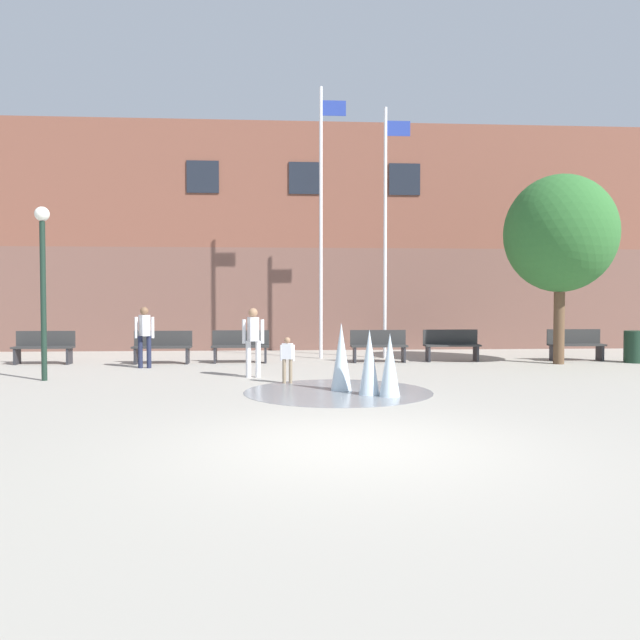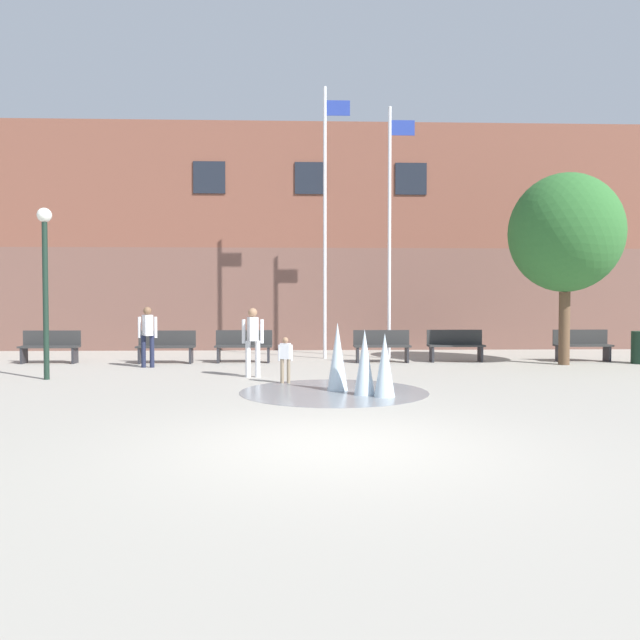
{
  "view_description": "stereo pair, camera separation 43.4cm",
  "coord_description": "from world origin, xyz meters",
  "px_view_note": "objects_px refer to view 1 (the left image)",
  "views": [
    {
      "loc": [
        -0.88,
        -7.58,
        1.8
      ],
      "look_at": [
        0.07,
        7.12,
        1.3
      ],
      "focal_mm": 35.0,
      "sensor_mm": 36.0,
      "label": 1
    },
    {
      "loc": [
        -0.45,
        -7.6,
        1.8
      ],
      "look_at": [
        0.07,
        7.12,
        1.3
      ],
      "focal_mm": 35.0,
      "sensor_mm": 36.0,
      "label": 2
    }
  ],
  "objects_px": {
    "flagpole_left": "(322,215)",
    "flagpole_right": "(386,225)",
    "park_bench_center": "(241,346)",
    "child_in_fountain": "(287,356)",
    "park_bench_near_trashcan": "(451,345)",
    "park_bench_far_right": "(576,344)",
    "adult_watching": "(253,337)",
    "park_bench_far_left": "(44,347)",
    "park_bench_under_right_flagpole": "(379,345)",
    "adult_near_bench": "(144,332)",
    "park_bench_under_left_flagpole": "(162,346)",
    "trash_can": "(634,347)",
    "lamp_post_left_lane": "(43,267)",
    "street_tree_near_building": "(560,234)"
  },
  "relations": [
    {
      "from": "park_bench_under_right_flagpole",
      "to": "adult_near_bench",
      "type": "distance_m",
      "value": 6.43
    },
    {
      "from": "park_bench_far_right",
      "to": "street_tree_near_building",
      "type": "bearing_deg",
      "value": -136.11
    },
    {
      "from": "child_in_fountain",
      "to": "trash_can",
      "type": "bearing_deg",
      "value": -141.26
    },
    {
      "from": "park_bench_under_left_flagpole",
      "to": "trash_can",
      "type": "distance_m",
      "value": 13.24
    },
    {
      "from": "park_bench_center",
      "to": "child_in_fountain",
      "type": "distance_m",
      "value": 4.56
    },
    {
      "from": "park_bench_far_right",
      "to": "flagpole_right",
      "type": "xyz_separation_m",
      "value": [
        -5.39,
        1.14,
        3.54
      ]
    },
    {
      "from": "park_bench_under_left_flagpole",
      "to": "flagpole_left",
      "type": "bearing_deg",
      "value": 15.34
    },
    {
      "from": "park_bench_near_trashcan",
      "to": "child_in_fountain",
      "type": "distance_m",
      "value": 6.49
    },
    {
      "from": "park_bench_under_right_flagpole",
      "to": "lamp_post_left_lane",
      "type": "bearing_deg",
      "value": -156.5
    },
    {
      "from": "park_bench_far_left",
      "to": "lamp_post_left_lane",
      "type": "height_order",
      "value": "lamp_post_left_lane"
    },
    {
      "from": "park_bench_near_trashcan",
      "to": "park_bench_far_right",
      "type": "distance_m",
      "value": 3.67
    },
    {
      "from": "adult_watching",
      "to": "street_tree_near_building",
      "type": "bearing_deg",
      "value": -89.57
    },
    {
      "from": "lamp_post_left_lane",
      "to": "trash_can",
      "type": "bearing_deg",
      "value": 10.7
    },
    {
      "from": "child_in_fountain",
      "to": "street_tree_near_building",
      "type": "relative_size",
      "value": 0.19
    },
    {
      "from": "flagpole_right",
      "to": "trash_can",
      "type": "height_order",
      "value": "flagpole_right"
    },
    {
      "from": "street_tree_near_building",
      "to": "trash_can",
      "type": "bearing_deg",
      "value": 4.86
    },
    {
      "from": "flagpole_left",
      "to": "street_tree_near_building",
      "type": "height_order",
      "value": "flagpole_left"
    },
    {
      "from": "park_bench_near_trashcan",
      "to": "flagpole_right",
      "type": "bearing_deg",
      "value": 147.21
    },
    {
      "from": "flagpole_left",
      "to": "flagpole_right",
      "type": "height_order",
      "value": "flagpole_left"
    },
    {
      "from": "park_bench_under_right_flagpole",
      "to": "trash_can",
      "type": "distance_m",
      "value": 7.2
    },
    {
      "from": "park_bench_under_right_flagpole",
      "to": "child_in_fountain",
      "type": "distance_m",
      "value": 5.04
    },
    {
      "from": "park_bench_under_left_flagpole",
      "to": "adult_watching",
      "type": "xyz_separation_m",
      "value": [
        2.64,
        -3.19,
        0.45
      ]
    },
    {
      "from": "park_bench_near_trashcan",
      "to": "trash_can",
      "type": "distance_m",
      "value": 5.09
    },
    {
      "from": "park_bench_far_right",
      "to": "flagpole_right",
      "type": "height_order",
      "value": "flagpole_right"
    },
    {
      "from": "adult_watching",
      "to": "flagpole_right",
      "type": "bearing_deg",
      "value": -56.6
    },
    {
      "from": "park_bench_under_right_flagpole",
      "to": "trash_can",
      "type": "xyz_separation_m",
      "value": [
        7.17,
        -0.61,
        -0.03
      ]
    },
    {
      "from": "park_bench_center",
      "to": "lamp_post_left_lane",
      "type": "bearing_deg",
      "value": -138.85
    },
    {
      "from": "child_in_fountain",
      "to": "park_bench_far_left",
      "type": "bearing_deg",
      "value": -15.15
    },
    {
      "from": "park_bench_far_left",
      "to": "adult_watching",
      "type": "bearing_deg",
      "value": -29.31
    },
    {
      "from": "adult_watching",
      "to": "park_bench_far_right",
      "type": "bearing_deg",
      "value": -86.14
    },
    {
      "from": "flagpole_left",
      "to": "trash_can",
      "type": "distance_m",
      "value": 9.7
    },
    {
      "from": "adult_watching",
      "to": "child_in_fountain",
      "type": "xyz_separation_m",
      "value": [
        0.77,
        -1.07,
        -0.35
      ]
    },
    {
      "from": "park_bench_under_left_flagpole",
      "to": "flagpole_left",
      "type": "relative_size",
      "value": 0.2
    },
    {
      "from": "flagpole_right",
      "to": "trash_can",
      "type": "distance_m",
      "value": 7.86
    },
    {
      "from": "park_bench_under_left_flagpole",
      "to": "park_bench_near_trashcan",
      "type": "distance_m",
      "value": 8.19
    },
    {
      "from": "park_bench_near_trashcan",
      "to": "park_bench_far_right",
      "type": "bearing_deg",
      "value": -0.52
    },
    {
      "from": "park_bench_far_right",
      "to": "flagpole_right",
      "type": "relative_size",
      "value": 0.21
    },
    {
      "from": "park_bench_center",
      "to": "park_bench_under_right_flagpole",
      "type": "relative_size",
      "value": 1.0
    },
    {
      "from": "park_bench_far_left",
      "to": "park_bench_under_right_flagpole",
      "type": "height_order",
      "value": "same"
    },
    {
      "from": "adult_near_bench",
      "to": "street_tree_near_building",
      "type": "distance_m",
      "value": 11.52
    },
    {
      "from": "park_bench_far_left",
      "to": "child_in_fountain",
      "type": "bearing_deg",
      "value": -33.35
    },
    {
      "from": "park_bench_under_left_flagpole",
      "to": "flagpole_right",
      "type": "xyz_separation_m",
      "value": [
        6.47,
        1.24,
        3.54
      ]
    },
    {
      "from": "trash_can",
      "to": "lamp_post_left_lane",
      "type": "bearing_deg",
      "value": -169.3
    },
    {
      "from": "lamp_post_left_lane",
      "to": "adult_watching",
      "type": "bearing_deg",
      "value": 3.22
    },
    {
      "from": "trash_can",
      "to": "street_tree_near_building",
      "type": "bearing_deg",
      "value": -175.14
    },
    {
      "from": "park_bench_under_right_flagpole",
      "to": "park_bench_near_trashcan",
      "type": "xyz_separation_m",
      "value": [
        2.13,
        0.1,
        0.0
      ]
    },
    {
      "from": "park_bench_under_right_flagpole",
      "to": "park_bench_under_left_flagpole",
      "type": "bearing_deg",
      "value": -179.74
    },
    {
      "from": "park_bench_center",
      "to": "adult_watching",
      "type": "relative_size",
      "value": 1.01
    },
    {
      "from": "park_bench_center",
      "to": "adult_watching",
      "type": "height_order",
      "value": "adult_watching"
    },
    {
      "from": "flagpole_right",
      "to": "park_bench_under_left_flagpole",
      "type": "bearing_deg",
      "value": -169.15
    }
  ]
}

